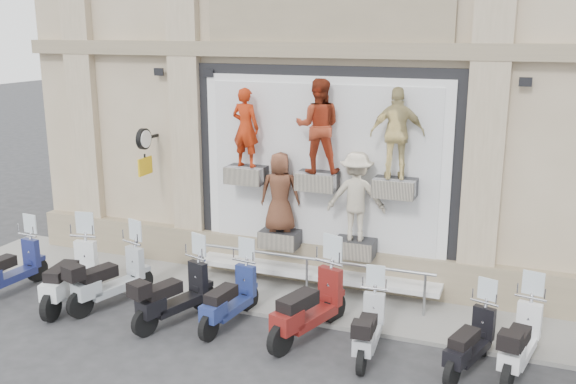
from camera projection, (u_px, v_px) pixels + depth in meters
name	position (u px, v px, depth m)	size (l,w,h in m)	color
ground	(268.00, 346.00, 10.92)	(90.00, 90.00, 0.00)	#2C2C2F
sidewalk	(308.00, 297.00, 12.81)	(16.00, 2.20, 0.08)	gray
shop_vitrine	(325.00, 174.00, 12.75)	(5.60, 0.90, 4.30)	black
guard_rail	(307.00, 279.00, 12.61)	(5.06, 0.10, 0.93)	#9EA0A5
clock_sign_bracket	(145.00, 146.00, 13.82)	(0.10, 0.80, 1.02)	black
scooter_a	(9.00, 258.00, 12.97)	(0.54, 1.85, 1.51)	navy
scooter_b	(70.00, 263.00, 12.39)	(0.61, 2.08, 1.69)	silver
scooter_c	(110.00, 267.00, 12.35)	(0.57, 1.96, 1.59)	#A3AAB0
scooter_d	(174.00, 283.00, 11.61)	(0.56, 1.92, 1.56)	black
scooter_e	(229.00, 287.00, 11.51)	(0.54, 1.84, 1.50)	navy
scooter_f	(309.00, 292.00, 10.99)	(0.62, 2.12, 1.72)	maroon
scooter_g	(369.00, 317.00, 10.44)	(0.50, 1.70, 1.38)	#ADAFB4
scooter_h	(471.00, 330.00, 9.99)	(0.49, 1.69, 1.38)	black
scooter_i	(521.00, 329.00, 9.92)	(0.53, 1.83, 1.49)	white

